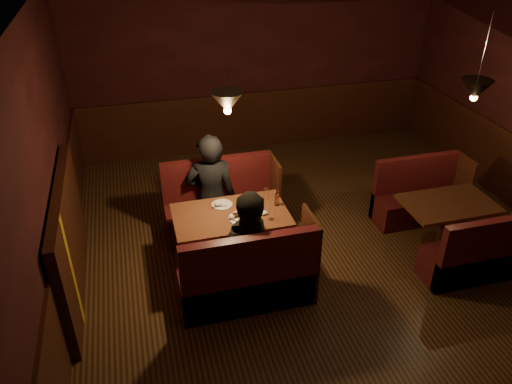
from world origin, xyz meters
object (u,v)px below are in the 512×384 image
object	(u,v)px
second_table	(447,214)
second_bench_near	(479,257)
main_bench_near	(249,282)
second_bench_far	(418,199)
diner_b	(254,232)
main_table	(232,225)
diner_a	(210,174)
main_bench_far	(221,208)

from	to	relation	value
second_table	second_bench_near	world-z (taller)	second_bench_near
main_bench_near	second_bench_far	world-z (taller)	main_bench_near
main_bench_near	second_table	bearing A→B (deg)	9.29
main_bench_near	second_table	xyz separation A→B (m)	(2.62, 0.43, 0.15)
main_bench_near	diner_b	size ratio (longest dim) A/B	0.90
main_table	diner_a	xyz separation A→B (m)	(-0.12, 0.69, 0.33)
second_table	second_bench_near	xyz separation A→B (m)	(0.03, -0.66, -0.18)
main_bench_far	diner_b	size ratio (longest dim) A/B	0.90
diner_b	main_bench_far	bearing A→B (deg)	92.39
main_table	second_bench_far	distance (m)	2.70
second_bench_near	second_bench_far	bearing A→B (deg)	90.00
diner_b	main_table	bearing A→B (deg)	99.98
second_bench_far	diner_a	bearing A→B (deg)	172.85
main_bench_far	diner_a	bearing A→B (deg)	-157.55
second_table	diner_b	distance (m)	2.55
second_table	second_bench_far	distance (m)	0.69
main_bench_near	second_table	world-z (taller)	main_bench_near
main_bench_far	second_bench_far	size ratio (longest dim) A/B	1.18
diner_a	diner_b	xyz separation A→B (m)	(0.24, -1.25, -0.08)
main_table	second_table	distance (m)	2.66
second_bench_near	diner_a	size ratio (longest dim) A/B	0.70
second_table	main_bench_near	bearing A→B (deg)	-170.71
main_table	second_table	bearing A→B (deg)	-6.87
second_bench_far	diner_b	size ratio (longest dim) A/B	0.76
diner_a	main_bench_near	bearing A→B (deg)	102.77
main_bench_near	diner_b	bearing A→B (deg)	61.13
main_bench_near	diner_b	xyz separation A→B (m)	(0.11, 0.19, 0.49)
diner_a	second_bench_far	bearing A→B (deg)	-179.63
main_bench_far	diner_a	world-z (taller)	diner_a
second_bench_near	diner_a	distance (m)	3.30
main_table	diner_b	xyz separation A→B (m)	(0.12, -0.55, 0.26)
second_table	second_bench_near	size ratio (longest dim) A/B	0.90
main_table	second_bench_near	distance (m)	2.85
second_bench_far	main_bench_near	bearing A→B (deg)	-157.63
second_table	main_bench_far	bearing A→B (deg)	157.92
diner_b	main_bench_near	bearing A→B (deg)	-121.13
main_bench_far	second_table	distance (m)	2.84
main_table	second_table	size ratio (longest dim) A/B	1.19
diner_b	second_bench_near	bearing A→B (deg)	-11.73
second_bench_far	second_table	bearing A→B (deg)	-92.20
main_bench_near	second_bench_far	size ratio (longest dim) A/B	1.18
main_bench_near	second_table	distance (m)	2.66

